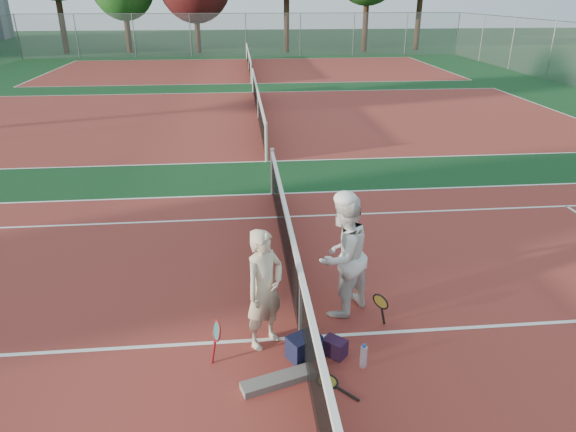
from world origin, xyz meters
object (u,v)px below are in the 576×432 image
Objects in this scene: water_bottle at (363,357)px; player_b at (343,256)px; sports_bag_navy at (304,347)px; sports_bag_purple at (335,347)px; racket_black_held at (380,312)px; racket_spare at (327,381)px; player_a at (265,289)px; net_main at (301,306)px; racket_red at (217,342)px.

player_b is at bearing 92.26° from water_bottle.
sports_bag_navy reaches higher than sports_bag_purple.
racket_black_held is 1.36m from racket_spare.
player_a is at bearing -1.92° from racket_spare.
racket_black_held is 0.96× the size of racket_spare.
water_bottle reaches higher than sports_bag_purple.
net_main is 6.64× the size of player_a.
racket_red is 1.45m from racket_spare.
water_bottle reaches higher than racket_spare.
racket_spare is (-0.44, -1.50, -0.89)m from player_b.
water_bottle is (0.31, -0.26, 0.03)m from sports_bag_purple.
racket_spare is (1.32, -0.52, -0.28)m from racket_red.
sports_bag_purple is (1.50, -0.02, -0.18)m from racket_red.
player_a is 4.09× the size of sports_bag_navy.
racket_red is 1.84m from water_bottle.
racket_red is at bearing -31.50° from racket_black_held.
sports_bag_purple is at bearing -44.81° from net_main.
water_bottle is at bearing -19.81° from sports_bag_navy.
player_b is 4.50× the size of sports_bag_navy.
net_main is 0.57m from player_a.
sports_bag_purple is at bearing -8.67° from racket_black_held.
water_bottle is at bearing -69.07° from player_a.
net_main is at bearing -27.39° from racket_spare.
water_bottle is at bearing -39.39° from sports_bag_purple.
sports_bag_navy reaches higher than racket_spare.
racket_red reaches higher than sports_bag_navy.
racket_spare is 2.06× the size of sports_bag_purple.
sports_bag_purple is at bearing -61.00° from racket_spare.
racket_black_held is 0.86m from water_bottle.
sports_bag_navy reaches higher than water_bottle.
net_main is 6.04× the size of player_b.
net_main is at bearing 2.05° from player_b.
racket_red is at bearing -161.26° from net_main.
player_a is at bearing -174.75° from net_main.
racket_spare is 0.56m from water_bottle.
player_b is at bearing -91.91° from racket_black_held.
sports_bag_navy is (-0.22, 0.50, 0.14)m from racket_spare.
player_a reaches higher than racket_spare.
racket_red is 2.04× the size of sports_bag_purple.
racket_black_held is 1.92× the size of water_bottle.
player_b reaches higher than net_main.
racket_spare is (0.22, -0.89, -0.49)m from net_main.
racket_black_held is (2.21, 0.47, -0.01)m from racket_red.
sports_bag_purple is (0.88, -0.35, -0.71)m from player_a.
racket_red is at bearing 27.13° from racket_spare.
water_bottle is at bearing 52.15° from player_b.
player_a is 2.78× the size of racket_red.
player_a is 2.88× the size of racket_black_held.
player_b is (0.66, 0.60, 0.40)m from net_main.
racket_black_held is (0.45, -0.50, -0.62)m from player_b.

